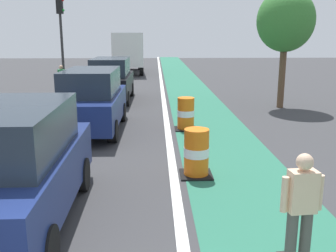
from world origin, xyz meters
The scene contains 12 objects.
bike_lane_strip centered at (2.40, 12.00, 0.00)m, with size 2.50×80.00×0.01m, color #286B51.
lane_divider_stripe centered at (0.90, 12.00, 0.01)m, with size 0.20×80.00×0.01m, color silver.
skateboarder_on_lane centered at (2.38, 2.48, 0.91)m, with size 0.57×0.82×1.69m.
parked_suv_nearest centered at (-1.85, 4.00, 1.04)m, with size 1.97×4.62×2.04m.
parked_suv_second centered at (-1.59, 10.49, 1.04)m, with size 1.95×4.62×2.04m.
parked_suv_third centered at (-1.62, 16.39, 1.04)m, with size 1.96×4.62×2.04m.
traffic_barrel_front centered at (1.41, 6.20, 0.53)m, with size 0.73×0.73×1.09m.
traffic_barrel_mid centered at (1.51, 10.54, 0.53)m, with size 0.73×0.73×1.09m.
delivery_truck_down_block centered at (-1.74, 30.06, 1.85)m, with size 2.75×7.72×3.23m.
traffic_light_corner centered at (-4.59, 19.62, 3.50)m, with size 0.41×0.32×5.10m.
pedestrian_crossing centered at (-4.27, 17.70, 0.86)m, with size 0.34×0.20×1.61m.
street_tree_sidewalk centered at (5.97, 14.42, 3.67)m, with size 2.40×2.40×5.00m.
Camera 1 is at (0.50, -2.09, 3.16)m, focal length 41.18 mm.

